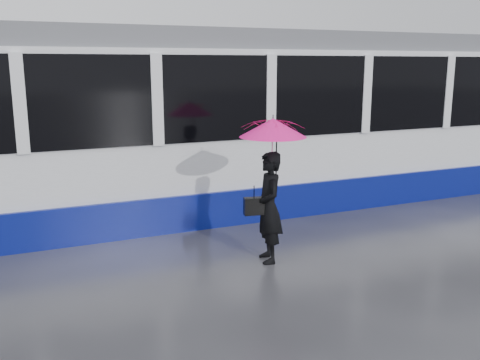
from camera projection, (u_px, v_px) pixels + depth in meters
name	position (u px, v px, depth m)	size (l,w,h in m)	color
ground	(252.00, 249.00, 8.12)	(90.00, 90.00, 0.00)	#28282C
rails	(198.00, 209.00, 10.35)	(34.00, 1.51, 0.02)	#3F3D38
tram	(265.00, 122.00, 10.57)	(26.00, 2.56, 3.35)	white
woman	(269.00, 207.00, 7.49)	(0.57, 0.38, 1.58)	black
umbrella	(273.00, 141.00, 7.31)	(1.09, 1.09, 1.06)	#EC1388
handbag	(254.00, 206.00, 7.41)	(0.30, 0.17, 0.42)	black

